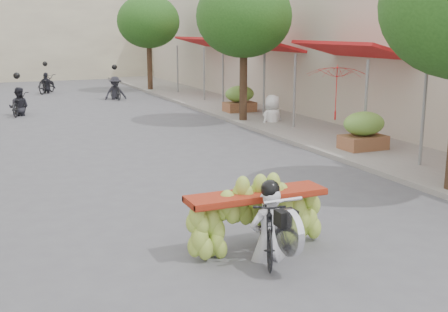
% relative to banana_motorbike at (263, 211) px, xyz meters
% --- Properties ---
extents(sidewalk_right, '(4.00, 60.00, 0.12)m').
position_rel_banana_motorbike_xyz_m(sidewalk_right, '(6.67, 12.29, -0.63)').
color(sidewalk_right, gray).
rests_on(sidewalk_right, ground).
extents(shophouse_row_right, '(9.77, 40.00, 6.00)m').
position_rel_banana_motorbike_xyz_m(shophouse_row_right, '(11.66, 11.28, 2.31)').
color(shophouse_row_right, '#B7AA98').
rests_on(shophouse_row_right, ground).
extents(far_building, '(20.00, 6.00, 7.00)m').
position_rel_banana_motorbike_xyz_m(far_building, '(-0.33, 35.29, 2.81)').
color(far_building, '#BBB194').
rests_on(far_building, ground).
extents(street_tree_mid, '(3.40, 3.40, 5.25)m').
position_rel_banana_motorbike_xyz_m(street_tree_mid, '(5.07, 11.29, 3.10)').
color(street_tree_mid, '#3A2719').
rests_on(street_tree_mid, ground).
extents(street_tree_far, '(3.40, 3.40, 5.25)m').
position_rel_banana_motorbike_xyz_m(street_tree_far, '(5.07, 23.29, 3.10)').
color(street_tree_far, '#3A2719').
rests_on(street_tree_far, ground).
extents(produce_crate_mid, '(1.20, 0.88, 1.16)m').
position_rel_banana_motorbike_xyz_m(produce_crate_mid, '(5.87, 5.29, 0.03)').
color(produce_crate_mid, brown).
rests_on(produce_crate_mid, ground).
extents(produce_crate_far, '(1.20, 0.88, 1.16)m').
position_rel_banana_motorbike_xyz_m(produce_crate_far, '(5.87, 13.29, 0.03)').
color(produce_crate_far, brown).
rests_on(produce_crate_far, ground).
extents(banana_motorbike, '(2.20, 1.84, 2.04)m').
position_rel_banana_motorbike_xyz_m(banana_motorbike, '(0.00, 0.00, 0.00)').
color(banana_motorbike, black).
rests_on(banana_motorbike, ground).
extents(market_umbrella, '(2.25, 2.25, 1.59)m').
position_rel_banana_motorbike_xyz_m(market_umbrella, '(5.58, 6.23, 1.71)').
color(market_umbrella, red).
rests_on(market_umbrella, ground).
extents(pedestrian, '(1.06, 0.78, 1.93)m').
position_rel_banana_motorbike_xyz_m(pedestrian, '(5.86, 10.50, 0.40)').
color(pedestrian, white).
rests_on(pedestrian, ground).
extents(bg_motorbike_a, '(1.09, 1.69, 1.95)m').
position_rel_banana_motorbike_xyz_m(bg_motorbike_a, '(-2.31, 16.56, 0.06)').
color(bg_motorbike_a, black).
rests_on(bg_motorbike_a, ground).
extents(bg_motorbike_b, '(1.09, 1.71, 1.95)m').
position_rel_banana_motorbike_xyz_m(bg_motorbike_b, '(2.42, 20.27, 0.16)').
color(bg_motorbike_b, black).
rests_on(bg_motorbike_b, ground).
extents(bg_motorbike_c, '(1.44, 1.86, 1.95)m').
position_rel_banana_motorbike_xyz_m(bg_motorbike_c, '(-0.36, 24.44, 0.09)').
color(bg_motorbike_c, black).
rests_on(bg_motorbike_c, ground).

